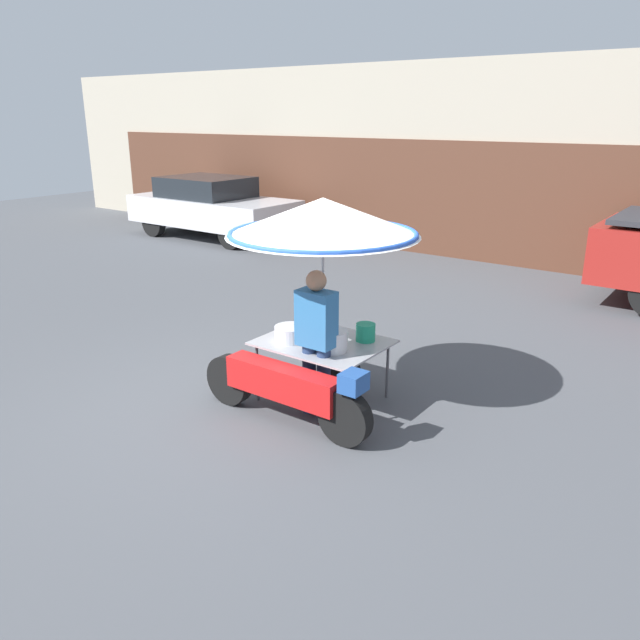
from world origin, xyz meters
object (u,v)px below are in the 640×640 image
object	(u,v)px
vendor_person	(316,337)
parked_car	(212,206)
vendor_motorcycle_cart	(320,244)
potted_plant	(166,203)

from	to	relation	value
vendor_person	parked_car	world-z (taller)	vendor_person
vendor_motorcycle_cart	parked_car	distance (m)	9.68
vendor_motorcycle_cart	vendor_person	xyz separation A→B (m)	(0.15, -0.26, -0.87)
vendor_motorcycle_cart	potted_plant	size ratio (longest dim) A/B	2.26
vendor_person	potted_plant	distance (m)	12.63
potted_plant	vendor_person	bearing A→B (deg)	-33.96
vendor_motorcycle_cart	vendor_person	bearing A→B (deg)	-59.90
vendor_person	potted_plant	xyz separation A→B (m)	(-10.48, 7.05, -0.31)
vendor_motorcycle_cart	parked_car	xyz separation A→B (m)	(-7.60, 5.92, -0.94)
vendor_person	potted_plant	size ratio (longest dim) A/B	1.59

